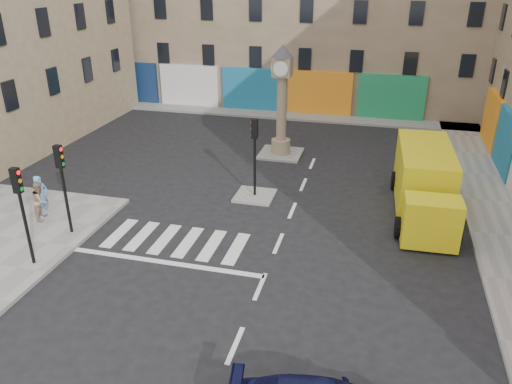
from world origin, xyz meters
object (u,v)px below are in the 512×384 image
at_px(yellow_van, 424,182).
at_px(pedestrian_tan, 41,201).
at_px(clock_pillar, 282,94).
at_px(traffic_light_island, 255,145).
at_px(pedestrian_blue, 41,196).
at_px(traffic_light_left_far, 62,175).
at_px(traffic_light_left_near, 21,201).

height_order(yellow_van, pedestrian_tan, yellow_van).
bearing_deg(pedestrian_tan, clock_pillar, -56.42).
height_order(traffic_light_island, clock_pillar, clock_pillar).
height_order(traffic_light_island, pedestrian_blue, traffic_light_island).
bearing_deg(pedestrian_blue, pedestrian_tan, -150.66).
relative_size(clock_pillar, yellow_van, 0.82).
relative_size(pedestrian_blue, pedestrian_tan, 1.11).
distance_m(pedestrian_blue, pedestrian_tan, 0.23).
xyz_separation_m(yellow_van, pedestrian_blue, (-15.77, -5.02, -0.24)).
bearing_deg(traffic_light_left_far, clock_pillar, 61.06).
bearing_deg(traffic_light_island, pedestrian_tan, -150.19).
xyz_separation_m(pedestrian_blue, pedestrian_tan, (0.08, -0.19, -0.10)).
xyz_separation_m(traffic_light_left_near, pedestrian_blue, (-1.90, 3.33, -1.54)).
relative_size(traffic_light_island, pedestrian_tan, 2.20).
bearing_deg(traffic_light_island, clock_pillar, 90.00).
distance_m(traffic_light_left_far, pedestrian_blue, 2.62).
height_order(traffic_light_left_near, clock_pillar, clock_pillar).
xyz_separation_m(traffic_light_island, pedestrian_tan, (-8.13, -4.66, -1.60)).
distance_m(traffic_light_island, pedestrian_tan, 9.50).
xyz_separation_m(traffic_light_left_far, traffic_light_island, (6.30, 5.40, -0.03)).
xyz_separation_m(traffic_light_left_near, traffic_light_island, (6.30, 7.80, -0.03)).
xyz_separation_m(traffic_light_left_near, pedestrian_tan, (-1.83, 3.14, -1.63)).
xyz_separation_m(traffic_light_left_far, pedestrian_tan, (-1.83, 0.74, -1.63)).
height_order(traffic_light_island, pedestrian_tan, traffic_light_island).
bearing_deg(yellow_van, clock_pillar, 142.26).
relative_size(traffic_light_left_near, pedestrian_blue, 1.98).
relative_size(yellow_van, pedestrian_tan, 4.43).
bearing_deg(clock_pillar, traffic_light_left_near, -114.55).
distance_m(traffic_light_left_near, clock_pillar, 15.19).
bearing_deg(traffic_light_island, yellow_van, 4.15).
relative_size(clock_pillar, pedestrian_blue, 3.26).
relative_size(traffic_light_left_far, pedestrian_tan, 2.20).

